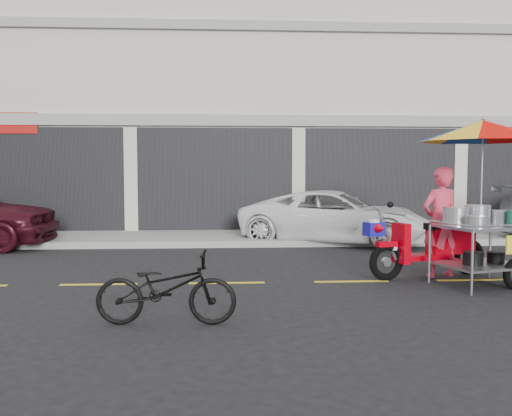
{
  "coord_description": "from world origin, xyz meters",
  "views": [
    {
      "loc": [
        -2.06,
        -8.93,
        1.82
      ],
      "look_at": [
        -1.5,
        0.6,
        1.15
      ],
      "focal_mm": 40.0,
      "sensor_mm": 36.0,
      "label": 1
    }
  ],
  "objects": [
    {
      "name": "shophouse_block",
      "position": [
        2.82,
        10.59,
        4.24
      ],
      "size": [
        36.0,
        8.11,
        10.4
      ],
      "color": "beige",
      "rests_on": "ground"
    },
    {
      "name": "white_pickup",
      "position": [
        0.69,
        4.7,
        0.64
      ],
      "size": [
        5.05,
        3.68,
        1.28
      ],
      "primitive_type": "imported",
      "rotation": [
        0.0,
        0.0,
        1.19
      ],
      "color": "white",
      "rests_on": "ground"
    },
    {
      "name": "sidewalk",
      "position": [
        0.0,
        5.5,
        0.07
      ],
      "size": [
        45.0,
        3.0,
        0.15
      ],
      "primitive_type": "cube",
      "color": "gray",
      "rests_on": "ground"
    },
    {
      "name": "ground",
      "position": [
        0.0,
        0.0,
        0.0
      ],
      "size": [
        90.0,
        90.0,
        0.0
      ],
      "primitive_type": "plane",
      "color": "black"
    },
    {
      "name": "centerline",
      "position": [
        0.0,
        0.0,
        0.0
      ],
      "size": [
        42.0,
        0.1,
        0.01
      ],
      "primitive_type": "cube",
      "color": "gold",
      "rests_on": "ground"
    },
    {
      "name": "near_bicycle",
      "position": [
        -2.72,
        -2.35,
        0.43
      ],
      "size": [
        1.66,
        0.66,
        0.86
      ],
      "primitive_type": "imported",
      "rotation": [
        0.0,
        0.0,
        1.52
      ],
      "color": "black",
      "rests_on": "ground"
    },
    {
      "name": "food_vendor_rig",
      "position": [
        1.79,
        -0.12,
        1.64
      ],
      "size": [
        3.0,
        2.48,
        2.62
      ],
      "rotation": [
        0.0,
        0.0,
        0.28
      ],
      "color": "black",
      "rests_on": "ground"
    }
  ]
}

